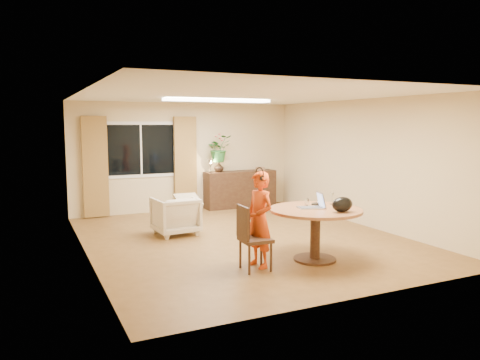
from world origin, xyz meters
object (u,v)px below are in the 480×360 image
(dining_chair, at_px, (256,238))
(sideboard, at_px, (240,189))
(armchair, at_px, (175,216))
(child, at_px, (259,219))
(dining_table, at_px, (315,220))

(dining_chair, xyz_separation_m, sideboard, (1.98, 4.75, -0.02))
(armchair, bearing_deg, sideboard, -142.26)
(child, relative_size, sideboard, 0.77)
(dining_table, xyz_separation_m, sideboard, (0.92, 4.70, -0.18))
(dining_chair, relative_size, sideboard, 0.52)
(armchair, height_order, sideboard, sideboard)
(child, relative_size, armchair, 1.78)
(child, bearing_deg, dining_chair, -57.02)
(child, distance_m, sideboard, 4.99)
(armchair, bearing_deg, dining_table, 115.04)
(dining_table, relative_size, sideboard, 0.78)
(sideboard, bearing_deg, armchair, -137.90)
(sideboard, bearing_deg, dining_table, -101.12)
(child, bearing_deg, sideboard, 146.46)
(sideboard, bearing_deg, child, -111.86)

